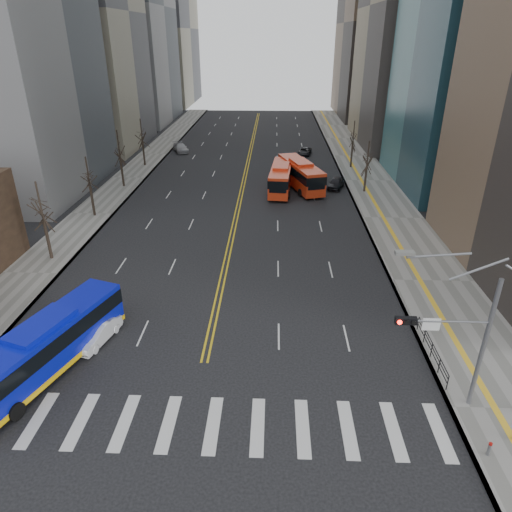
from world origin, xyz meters
TOP-DOWN VIEW (x-y plane):
  - ground at (0.00, 0.00)m, footprint 220.00×220.00m
  - sidewalk_right at (17.50, 45.00)m, footprint 7.00×130.00m
  - sidewalk_left at (-16.50, 45.00)m, footprint 5.00×130.00m
  - crosswalk at (0.00, 0.00)m, footprint 26.70×4.00m
  - centerline at (0.00, 55.00)m, footprint 0.55×100.00m
  - signal_mast at (13.77, 2.00)m, footprint 5.37×0.37m
  - pedestrian_railing at (14.30, 6.00)m, footprint 0.06×6.06m
  - bollards at (16.27, -0.17)m, footprint 2.87×3.17m
  - street_trees at (-7.18, 34.55)m, footprint 35.20×47.20m
  - blue_bus at (-9.31, 4.00)m, footprint 6.14×11.99m
  - red_bus_near at (5.12, 40.42)m, footprint 3.37×10.96m
  - red_bus_far at (7.72, 41.76)m, footprint 5.95×11.72m
  - car_white at (-7.44, 6.94)m, footprint 2.42×4.31m
  - car_dark_mid at (12.50, 41.57)m, footprint 3.02×4.51m
  - car_silver at (-12.17, 61.62)m, footprint 3.85×5.33m
  - car_dark_far at (9.40, 60.23)m, footprint 2.74×4.52m

SIDE VIEW (x-z plane):
  - ground at x=0.00m, z-range 0.00..0.00m
  - crosswalk at x=0.00m, z-range 0.00..0.01m
  - centerline at x=0.00m, z-range 0.00..0.01m
  - sidewalk_right at x=17.50m, z-range 0.00..0.15m
  - sidewalk_left at x=-16.50m, z-range 0.00..0.15m
  - bollards at x=16.27m, z-range 0.16..0.94m
  - car_dark_far at x=9.40m, z-range 0.00..1.17m
  - car_white at x=-7.44m, z-range 0.00..1.34m
  - car_dark_mid at x=12.50m, z-range 0.00..1.43m
  - car_silver at x=-12.17m, z-range 0.00..1.43m
  - pedestrian_railing at x=14.30m, z-range 0.31..1.33m
  - blue_bus at x=-9.31m, z-range 0.08..3.53m
  - red_bus_near at x=5.12m, z-range 0.20..3.63m
  - red_bus_far at x=7.72m, z-range 0.20..3.83m
  - signal_mast at x=13.77m, z-range 0.16..9.55m
  - street_trees at x=-7.18m, z-range 1.07..8.67m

